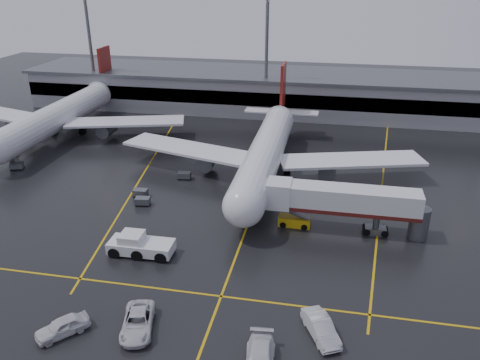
# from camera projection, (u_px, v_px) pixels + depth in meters

# --- Properties ---
(ground) EXTENTS (220.00, 220.00, 0.00)m
(ground) POSITION_uv_depth(u_px,v_px,m) (257.00, 201.00, 68.52)
(ground) COLOR black
(ground) RESTS_ON ground
(apron_line_centre) EXTENTS (0.25, 90.00, 0.02)m
(apron_line_centre) POSITION_uv_depth(u_px,v_px,m) (257.00, 201.00, 68.52)
(apron_line_centre) COLOR gold
(apron_line_centre) RESTS_ON ground
(apron_line_stop) EXTENTS (60.00, 0.25, 0.02)m
(apron_line_stop) POSITION_uv_depth(u_px,v_px,m) (221.00, 296.00, 48.80)
(apron_line_stop) COLOR gold
(apron_line_stop) RESTS_ON ground
(apron_line_left) EXTENTS (9.99, 69.35, 0.02)m
(apron_line_left) POSITION_uv_depth(u_px,v_px,m) (149.00, 165.00, 81.02)
(apron_line_left) COLOR gold
(apron_line_left) RESTS_ON ground
(apron_line_right) EXTENTS (7.57, 69.64, 0.02)m
(apron_line_right) POSITION_uv_depth(u_px,v_px,m) (382.00, 183.00, 74.29)
(apron_line_right) COLOR gold
(apron_line_right) RESTS_ON ground
(terminal) EXTENTS (122.00, 19.00, 8.60)m
(terminal) POSITION_uv_depth(u_px,v_px,m) (291.00, 92.00, 109.72)
(terminal) COLOR gray
(terminal) RESTS_ON ground
(light_mast_left) EXTENTS (3.00, 1.20, 25.45)m
(light_mast_left) POSITION_uv_depth(u_px,v_px,m) (90.00, 44.00, 108.25)
(light_mast_left) COLOR #595B60
(light_mast_left) RESTS_ON ground
(light_mast_mid) EXTENTS (3.00, 1.20, 25.45)m
(light_mast_mid) POSITION_uv_depth(u_px,v_px,m) (267.00, 50.00, 101.16)
(light_mast_mid) COLOR #595B60
(light_mast_mid) RESTS_ON ground
(main_airliner) EXTENTS (48.80, 45.60, 14.10)m
(main_airliner) POSITION_uv_depth(u_px,v_px,m) (267.00, 150.00, 75.50)
(main_airliner) COLOR silver
(main_airliner) RESTS_ON ground
(second_airliner) EXTENTS (48.80, 45.60, 14.10)m
(second_airliner) POSITION_uv_depth(u_px,v_px,m) (62.00, 114.00, 93.70)
(second_airliner) COLOR silver
(second_airliner) RESTS_ON ground
(jet_bridge) EXTENTS (19.90, 3.40, 6.05)m
(jet_bridge) POSITION_uv_depth(u_px,v_px,m) (344.00, 202.00, 59.45)
(jet_bridge) COLOR silver
(jet_bridge) RESTS_ON ground
(pushback_tractor) EXTENTS (7.53, 3.33, 2.67)m
(pushback_tractor) POSITION_uv_depth(u_px,v_px,m) (140.00, 246.00, 55.67)
(pushback_tractor) COLOR silver
(pushback_tractor) RESTS_ON ground
(belt_loader) EXTENTS (4.11, 2.02, 2.57)m
(belt_loader) POSITION_uv_depth(u_px,v_px,m) (294.00, 221.00, 61.89)
(belt_loader) COLOR gold
(belt_loader) RESTS_ON ground
(service_van_a) EXTENTS (4.12, 6.41, 1.65)m
(service_van_a) POSITION_uv_depth(u_px,v_px,m) (138.00, 322.00, 44.07)
(service_van_a) COLOR silver
(service_van_a) RESTS_ON ground
(service_van_b) EXTENTS (2.99, 6.22, 1.75)m
(service_van_b) POSITION_uv_depth(u_px,v_px,m) (260.00, 360.00, 39.76)
(service_van_b) COLOR silver
(service_van_b) RESTS_ON ground
(service_van_c) EXTENTS (4.03, 5.57, 1.75)m
(service_van_c) POSITION_uv_depth(u_px,v_px,m) (321.00, 328.00, 43.31)
(service_van_c) COLOR silver
(service_van_c) RESTS_ON ground
(service_van_d) EXTENTS (4.66, 4.86, 1.64)m
(service_van_d) POSITION_uv_depth(u_px,v_px,m) (62.00, 327.00, 43.53)
(service_van_d) COLOR silver
(service_van_d) RESTS_ON ground
(baggage_cart_a) EXTENTS (2.15, 1.55, 1.12)m
(baggage_cart_a) POSITION_uv_depth(u_px,v_px,m) (143.00, 201.00, 67.24)
(baggage_cart_a) COLOR #595B60
(baggage_cart_a) RESTS_ON ground
(baggage_cart_b) EXTENTS (2.05, 1.37, 1.12)m
(baggage_cart_b) POSITION_uv_depth(u_px,v_px,m) (140.00, 192.00, 69.70)
(baggage_cart_b) COLOR #595B60
(baggage_cart_b) RESTS_ON ground
(baggage_cart_c) EXTENTS (2.15, 1.55, 1.12)m
(baggage_cart_c) POSITION_uv_depth(u_px,v_px,m) (184.00, 175.00, 75.44)
(baggage_cart_c) COLOR #595B60
(baggage_cart_c) RESTS_ON ground
(baggage_cart_d) EXTENTS (2.34, 1.96, 1.12)m
(baggage_cart_d) POSITION_uv_depth(u_px,v_px,m) (11.00, 152.00, 84.84)
(baggage_cart_d) COLOR #595B60
(baggage_cart_d) RESTS_ON ground
(baggage_cart_e) EXTENTS (2.29, 1.81, 1.12)m
(baggage_cart_e) POSITION_uv_depth(u_px,v_px,m) (17.00, 166.00, 79.08)
(baggage_cart_e) COLOR #595B60
(baggage_cart_e) RESTS_ON ground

